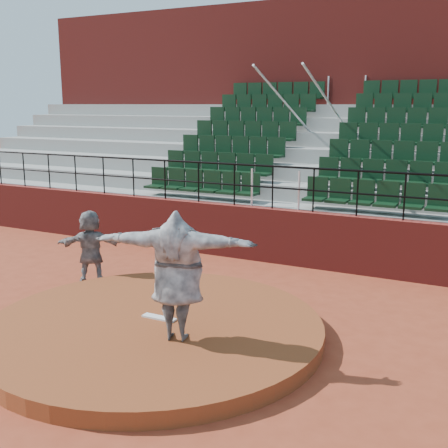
# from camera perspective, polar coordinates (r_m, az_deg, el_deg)

# --- Properties ---
(ground) EXTENTS (90.00, 90.00, 0.00)m
(ground) POSITION_cam_1_polar(r_m,az_deg,el_deg) (9.43, -7.08, -11.22)
(ground) COLOR #9B3C23
(ground) RESTS_ON ground
(pitchers_mound) EXTENTS (5.50, 5.50, 0.25)m
(pitchers_mound) POSITION_cam_1_polar(r_m,az_deg,el_deg) (9.39, -7.10, -10.52)
(pitchers_mound) COLOR brown
(pitchers_mound) RESTS_ON ground
(pitching_rubber) EXTENTS (0.60, 0.15, 0.03)m
(pitching_rubber) POSITION_cam_1_polar(r_m,az_deg,el_deg) (9.45, -6.61, -9.43)
(pitching_rubber) COLOR white
(pitching_rubber) RESTS_ON pitchers_mound
(boundary_wall) EXTENTS (24.00, 0.30, 1.30)m
(boundary_wall) POSITION_cam_1_polar(r_m,az_deg,el_deg) (13.45, 4.87, -1.13)
(boundary_wall) COLOR maroon
(boundary_wall) RESTS_ON ground
(wall_railing) EXTENTS (24.04, 0.05, 1.03)m
(wall_railing) POSITION_cam_1_polar(r_m,az_deg,el_deg) (13.20, 4.98, 4.70)
(wall_railing) COLOR black
(wall_railing) RESTS_ON boundary_wall
(seating_deck) EXTENTS (24.00, 5.97, 4.63)m
(seating_deck) POSITION_cam_1_polar(r_m,az_deg,el_deg) (16.68, 9.71, 4.09)
(seating_deck) COLOR gray
(seating_deck) RESTS_ON ground
(press_box_facade) EXTENTS (24.00, 3.00, 7.10)m
(press_box_facade) POSITION_cam_1_polar(r_m,az_deg,el_deg) (20.33, 13.37, 11.31)
(press_box_facade) COLOR maroon
(press_box_facade) RESTS_ON ground
(pitcher) EXTENTS (2.51, 1.28, 1.97)m
(pitcher) POSITION_cam_1_polar(r_m,az_deg,el_deg) (8.36, -4.80, -5.23)
(pitcher) COLOR black
(pitcher) RESTS_ON pitchers_mound
(fielder) EXTENTS (1.48, 1.13, 1.56)m
(fielder) POSITION_cam_1_polar(r_m,az_deg,el_deg) (12.17, -13.38, -2.21)
(fielder) COLOR black
(fielder) RESTS_ON ground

